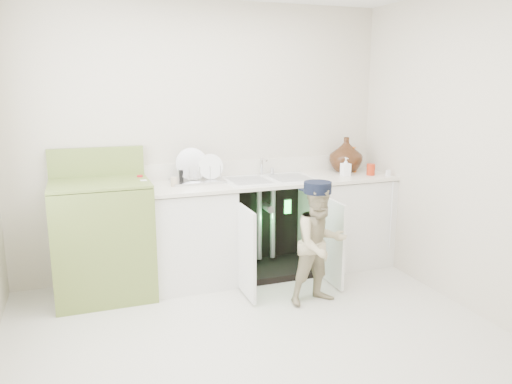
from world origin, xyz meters
The scene contains 5 objects.
ground centered at (0.00, 0.00, 0.00)m, with size 3.50×3.50×0.00m, color #BCB5A5.
room_shell centered at (0.00, 0.00, 1.25)m, with size 6.00×5.50×1.26m.
counter_run centered at (0.58, 1.21, 0.48)m, with size 2.44×1.02×1.25m.
avocado_stove centered at (-0.96, 1.18, 0.51)m, with size 0.79×0.65×1.23m.
repair_worker centered at (0.68, 0.43, 0.51)m, with size 0.52×0.65×1.01m.
Camera 1 is at (-1.11, -3.01, 1.77)m, focal length 35.00 mm.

